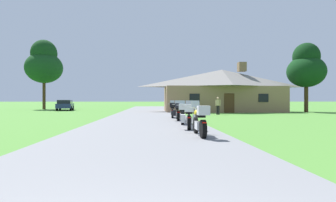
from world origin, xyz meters
TOP-DOWN VIEW (x-y plane):
  - ground_plane at (0.00, 20.00)m, footprint 500.00×500.00m
  - asphalt_driveway at (0.00, 18.00)m, footprint 6.40×80.00m
  - motorcycle_yellow_nearest_to_camera at (2.08, 8.64)m, footprint 0.66×2.08m
  - motorcycle_red_second_in_row at (2.03, 11.22)m, footprint 0.88×2.08m
  - motorcycle_blue_third_in_row at (2.02, 13.89)m, footprint 0.69×2.08m
  - motorcycle_yellow_fourth_in_row at (2.03, 16.56)m, footprint 0.75×2.08m
  - motorcycle_black_farthest_in_row at (1.87, 19.32)m, footprint 0.66×2.08m
  - stone_lodge at (8.67, 31.08)m, footprint 14.29×6.60m
  - bystander_tan_shirt_near_lodge at (6.57, 24.41)m, footprint 0.42×0.41m
  - tree_right_of_lodge at (18.07, 29.36)m, footprint 4.25×4.25m
  - tree_left_far at (-15.98, 41.37)m, footprint 5.45×5.45m
  - parked_navy_suv_far_left at (-11.25, 36.22)m, footprint 2.65×4.86m

SIDE VIEW (x-z plane):
  - ground_plane at x=0.00m, z-range 0.00..0.00m
  - asphalt_driveway at x=0.00m, z-range 0.00..0.06m
  - motorcycle_red_second_in_row at x=2.03m, z-range -0.04..1.26m
  - motorcycle_yellow_fourth_in_row at x=2.03m, z-range -0.04..1.26m
  - motorcycle_yellow_nearest_to_camera at x=2.08m, z-range -0.03..1.27m
  - motorcycle_blue_third_in_row at x=2.02m, z-range -0.03..1.27m
  - motorcycle_black_farthest_in_row at x=1.87m, z-range -0.03..1.27m
  - parked_navy_suv_far_left at x=-11.25m, z-range 0.08..1.48m
  - bystander_tan_shirt_near_lodge at x=6.57m, z-range 0.10..1.76m
  - stone_lodge at x=8.67m, z-range -0.37..5.54m
  - tree_right_of_lodge at x=18.07m, z-range 1.18..9.14m
  - tree_left_far at x=-15.98m, z-range 1.67..12.17m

